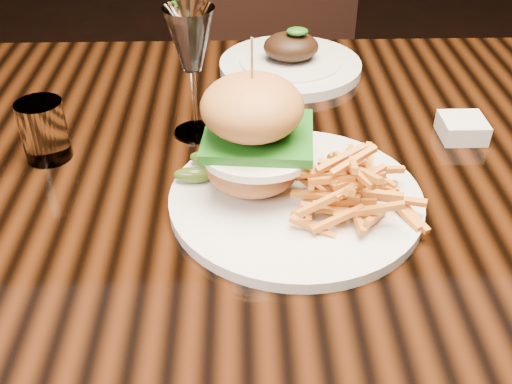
{
  "coord_description": "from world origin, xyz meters",
  "views": [
    {
      "loc": [
        -0.08,
        -0.7,
        1.21
      ],
      "look_at": [
        -0.06,
        -0.15,
        0.81
      ],
      "focal_mm": 42.0,
      "sensor_mm": 36.0,
      "label": 1
    }
  ],
  "objects_px": {
    "wine_glass": "(191,44)",
    "burger_plate": "(292,166)",
    "far_dish": "(290,62)",
    "chair_far": "(290,52)",
    "dining_table": "(295,207)"
  },
  "relations": [
    {
      "from": "wine_glass",
      "to": "chair_far",
      "type": "distance_m",
      "value": 0.9
    },
    {
      "from": "burger_plate",
      "to": "far_dish",
      "type": "relative_size",
      "value": 1.26
    },
    {
      "from": "burger_plate",
      "to": "chair_far",
      "type": "distance_m",
      "value": 1.02
    },
    {
      "from": "dining_table",
      "to": "burger_plate",
      "type": "height_order",
      "value": "burger_plate"
    },
    {
      "from": "burger_plate",
      "to": "chair_far",
      "type": "bearing_deg",
      "value": 102.86
    },
    {
      "from": "dining_table",
      "to": "far_dish",
      "type": "bearing_deg",
      "value": 87.71
    },
    {
      "from": "burger_plate",
      "to": "far_dish",
      "type": "bearing_deg",
      "value": 103.36
    },
    {
      "from": "far_dish",
      "to": "dining_table",
      "type": "bearing_deg",
      "value": -92.29
    },
    {
      "from": "chair_far",
      "to": "dining_table",
      "type": "bearing_deg",
      "value": -106.24
    },
    {
      "from": "wine_glass",
      "to": "far_dish",
      "type": "xyz_separation_m",
      "value": [
        0.16,
        0.22,
        -0.12
      ]
    },
    {
      "from": "wine_glass",
      "to": "burger_plate",
      "type": "bearing_deg",
      "value": -54.01
    },
    {
      "from": "burger_plate",
      "to": "wine_glass",
      "type": "xyz_separation_m",
      "value": [
        -0.13,
        0.18,
        0.09
      ]
    },
    {
      "from": "dining_table",
      "to": "wine_glass",
      "type": "bearing_deg",
      "value": 148.97
    },
    {
      "from": "wine_glass",
      "to": "far_dish",
      "type": "relative_size",
      "value": 0.76
    },
    {
      "from": "far_dish",
      "to": "chair_far",
      "type": "distance_m",
      "value": 0.63
    }
  ]
}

